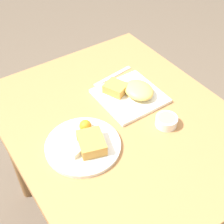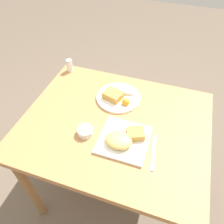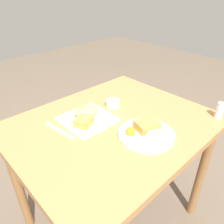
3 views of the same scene
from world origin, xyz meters
name	(u,v)px [view 1 (image 1 of 3)]	position (x,y,z in m)	size (l,w,h in m)	color
ground_plane	(118,220)	(0.00, 0.00, 0.00)	(8.00, 8.00, 0.00)	brown
dining_table	(120,137)	(0.00, 0.00, 0.68)	(0.97, 0.80, 0.77)	#B27A47
plate_square_near	(131,93)	(0.08, -0.11, 0.80)	(0.24, 0.24, 0.06)	white
plate_oval_far	(84,144)	(-0.04, 0.18, 0.79)	(0.26, 0.26, 0.05)	white
sauce_ramekin	(166,121)	(-0.11, -0.12, 0.79)	(0.08, 0.08, 0.04)	white
butter_knife	(113,76)	(0.23, -0.12, 0.78)	(0.04, 0.20, 0.00)	silver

